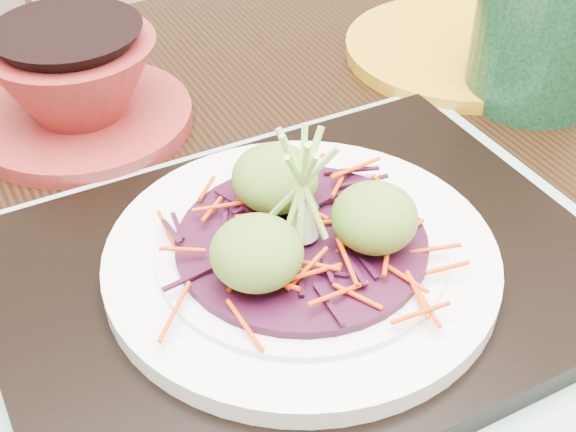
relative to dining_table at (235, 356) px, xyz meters
name	(u,v)px	position (x,y,z in m)	size (l,w,h in m)	color
dining_table	(235,356)	(0.00, 0.00, 0.00)	(1.30, 0.90, 0.78)	black
placemat	(301,288)	(0.03, -0.05, 0.10)	(0.43, 0.34, 0.00)	gray
serving_tray	(301,277)	(0.03, -0.05, 0.12)	(0.38, 0.28, 0.02)	black
white_plate	(301,257)	(0.03, -0.05, 0.13)	(0.25, 0.25, 0.02)	white
cabbage_bed	(302,242)	(0.03, -0.05, 0.14)	(0.15, 0.15, 0.01)	#390B23
carrot_julienne	(302,233)	(0.03, -0.05, 0.15)	(0.19, 0.19, 0.01)	#D33603
guacamole_scoops	(302,215)	(0.03, -0.05, 0.17)	(0.13, 0.12, 0.04)	olive
scallion_garnish	(302,189)	(0.03, -0.05, 0.18)	(0.06, 0.06, 0.08)	#97D153
terracotta_bowl_set	(77,89)	(-0.05, 0.20, 0.14)	(0.20, 0.20, 0.08)	maroon
yellow_plate	(459,49)	(0.30, 0.18, 0.11)	(0.22, 0.22, 0.01)	#B67F14
green_jar	(542,27)	(0.32, 0.09, 0.17)	(0.11, 0.11, 0.13)	#1C4F2C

